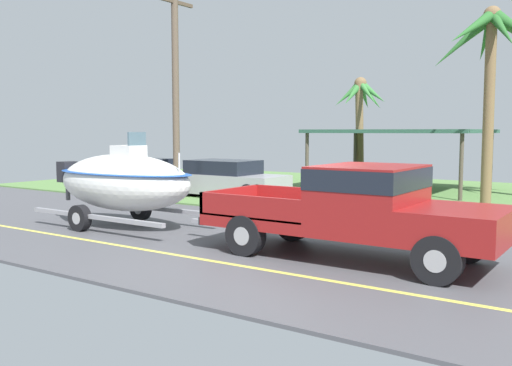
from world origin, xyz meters
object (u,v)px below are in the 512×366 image
(utility_pole, at_px, (176,89))
(parked_sedan_near, at_px, (139,177))
(palm_tree_far_left, at_px, (360,103))
(palm_tree_mid, at_px, (488,51))
(boat_on_trailer, at_px, (123,182))
(parked_sedan_far, at_px, (227,180))
(pickup_truck_towing, at_px, (367,207))
(carport_awning, at_px, (400,132))

(utility_pole, bearing_deg, parked_sedan_near, 167.65)
(palm_tree_far_left, height_order, utility_pole, utility_pole)
(utility_pole, bearing_deg, palm_tree_mid, 14.95)
(boat_on_trailer, distance_m, parked_sedan_far, 6.64)
(boat_on_trailer, relative_size, parked_sedan_far, 1.28)
(boat_on_trailer, xyz_separation_m, palm_tree_far_left, (-0.19, 14.81, 2.58))
(pickup_truck_towing, height_order, boat_on_trailer, boat_on_trailer)
(parked_sedan_near, xyz_separation_m, carport_awning, (7.91, 6.79, 1.71))
(palm_tree_far_left, distance_m, utility_pole, 10.16)
(parked_sedan_near, height_order, carport_awning, carport_awning)
(palm_tree_mid, bearing_deg, parked_sedan_near, -170.44)
(parked_sedan_far, distance_m, palm_tree_mid, 9.58)
(parked_sedan_near, bearing_deg, pickup_truck_towing, -25.06)
(parked_sedan_far, relative_size, palm_tree_mid, 0.73)
(palm_tree_mid, bearing_deg, boat_on_trailer, -132.68)
(palm_tree_far_left, bearing_deg, utility_pole, -104.56)
(boat_on_trailer, relative_size, carport_awning, 0.86)
(boat_on_trailer, bearing_deg, utility_pole, 118.85)
(parked_sedan_far, distance_m, utility_pole, 3.70)
(pickup_truck_towing, bearing_deg, palm_tree_mid, 87.02)
(boat_on_trailer, distance_m, utility_pole, 6.31)
(parked_sedan_far, xyz_separation_m, utility_pole, (-1.12, -1.45, 3.21))
(pickup_truck_towing, height_order, parked_sedan_near, pickup_truck_towing)
(parked_sedan_far, height_order, carport_awning, carport_awning)
(carport_awning, distance_m, palm_tree_mid, 6.80)
(pickup_truck_towing, height_order, parked_sedan_far, pickup_truck_towing)
(pickup_truck_towing, distance_m, palm_tree_mid, 8.44)
(parked_sedan_near, distance_m, palm_tree_far_left, 11.00)
(palm_tree_mid, distance_m, palm_tree_far_left, 10.24)
(boat_on_trailer, relative_size, palm_tree_mid, 0.93)
(carport_awning, xyz_separation_m, palm_tree_mid, (4.29, -4.73, 2.34))
(parked_sedan_far, bearing_deg, boat_on_trailer, -75.85)
(boat_on_trailer, distance_m, palm_tree_far_left, 15.04)
(pickup_truck_towing, xyz_separation_m, palm_tree_far_left, (-6.78, 14.81, 2.72))
(pickup_truck_towing, height_order, palm_tree_mid, palm_tree_mid)
(pickup_truck_towing, xyz_separation_m, palm_tree_mid, (0.39, 7.58, 3.70))
(carport_awning, relative_size, utility_pole, 0.87)
(boat_on_trailer, xyz_separation_m, palm_tree_mid, (6.99, 7.58, 3.56))
(pickup_truck_towing, relative_size, boat_on_trailer, 1.06)
(parked_sedan_far, bearing_deg, parked_sedan_near, -165.89)
(pickup_truck_towing, relative_size, utility_pole, 0.79)
(palm_tree_far_left, bearing_deg, carport_awning, -40.95)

